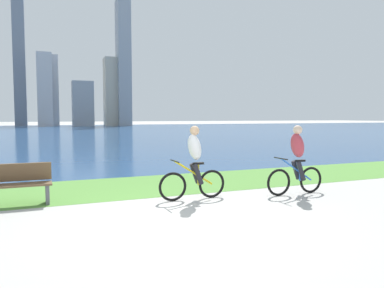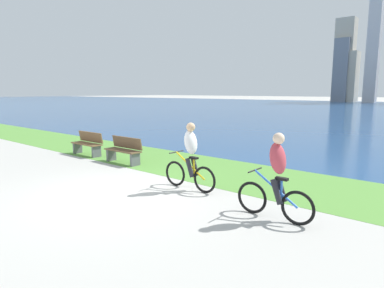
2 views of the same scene
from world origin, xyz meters
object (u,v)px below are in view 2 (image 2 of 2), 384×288
at_px(cyclist_lead, 190,157).
at_px(bench_far_along_path, 88,144).
at_px(cyclist_trailing, 276,177).
at_px(bench_near_path, 124,150).

distance_m(cyclist_lead, bench_far_along_path, 6.13).
xyz_separation_m(cyclist_trailing, bench_far_along_path, (-8.58, 1.39, -0.39)).
bearing_deg(cyclist_lead, bench_far_along_path, 171.11).
bearing_deg(bench_far_along_path, cyclist_lead, -8.89).
relative_size(cyclist_lead, cyclist_trailing, 1.00).
bearing_deg(bench_near_path, cyclist_trailing, -12.21).
height_order(cyclist_trailing, bench_far_along_path, cyclist_trailing).
distance_m(cyclist_trailing, bench_far_along_path, 8.70).
bearing_deg(bench_near_path, cyclist_lead, -13.65).
bearing_deg(cyclist_trailing, bench_far_along_path, 170.77).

